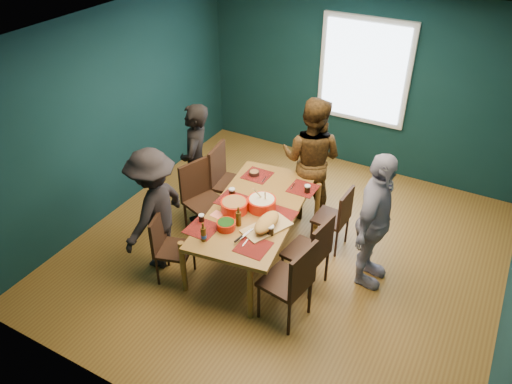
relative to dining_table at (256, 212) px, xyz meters
The scene contains 26 objects.
room 0.93m from the dining_table, 60.66° to the left, with size 5.01×5.01×2.71m.
dining_table is the anchor object (origin of this frame).
chair_left_far 1.00m from the dining_table, 142.63° to the left, with size 0.52×0.52×1.02m.
chair_left_mid 0.88m from the dining_table, behind, with size 0.57×0.57×0.99m.
chair_left_near 1.08m from the dining_table, 131.90° to the right, with size 0.48×0.48×0.85m.
chair_right_far 1.03m from the dining_table, 38.89° to the left, with size 0.41×0.41×0.86m.
chair_right_mid 0.83m from the dining_table, 10.91° to the right, with size 0.48×0.48×0.95m.
chair_right_near 1.09m from the dining_table, 40.73° to the right, with size 0.52×0.52×1.00m.
person_far_left 1.17m from the dining_table, 160.43° to the left, with size 0.60×0.39×1.64m, color black.
person_back 1.18m from the dining_table, 80.20° to the left, with size 0.83×0.65×1.71m, color black.
person_right 1.36m from the dining_table, 11.72° to the left, with size 0.97×0.41×1.66m, color white.
person_near_left 1.16m from the dining_table, 147.11° to the right, with size 0.99×0.57×1.53m, color black.
bowl_salad 0.29m from the dining_table, 137.22° to the right, with size 0.31×0.31×0.13m.
bowl_dumpling 0.16m from the dining_table, 16.78° to the left, with size 0.33×0.33×0.31m.
bowl_herbs 0.52m from the dining_table, 100.65° to the right, with size 0.21×0.21×0.09m.
cutting_board 0.44m from the dining_table, 44.22° to the right, with size 0.47×0.71×0.15m.
small_bowl 0.72m from the dining_table, 120.18° to the left, with size 0.14×0.14×0.06m.
beer_bottle_a 0.82m from the dining_table, 103.80° to the right, with size 0.06×0.06×0.23m.
beer_bottle_b 0.41m from the dining_table, 90.69° to the right, with size 0.06×0.06×0.24m.
cola_glass_a 0.67m from the dining_table, 127.65° to the right, with size 0.06×0.06×0.09m.
cola_glass_b 0.54m from the dining_table, 43.45° to the right, with size 0.08×0.08×0.11m.
cola_glass_c 0.71m from the dining_table, 55.38° to the left, with size 0.07×0.07×0.10m.
cola_glass_d 0.39m from the dining_table, 168.64° to the left, with size 0.08×0.08×0.11m.
napkin_a 0.41m from the dining_table, ahead, with size 0.14×0.14×0.00m, color #FF856B.
napkin_b 0.46m from the dining_table, 133.95° to the right, with size 0.13×0.13×0.00m, color #FF856B.
napkin_c 0.77m from the dining_table, 64.68° to the right, with size 0.13×0.13×0.00m, color #FF856B.
Camera 1 is at (1.97, -4.38, 4.11)m, focal length 35.00 mm.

